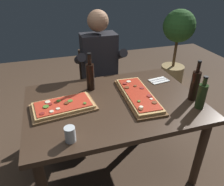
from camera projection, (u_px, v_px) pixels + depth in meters
The scene contains 12 objects.
ground_plane at pixel (113, 165), 2.11m from camera, with size 6.40×6.40×0.00m, color #4C3828.
dining_table at pixel (114, 111), 1.79m from camera, with size 1.40×0.96×0.74m.
pizza_rectangular_front at pixel (63, 106), 1.64m from camera, with size 0.51×0.33×0.05m.
pizza_rectangular_left at pixel (138, 95), 1.79m from camera, with size 0.27×0.64×0.05m.
wine_bottle_dark at pixel (202, 95), 1.61m from camera, with size 0.07×0.07×0.27m.
oil_bottle_amber at pixel (195, 85), 1.71m from camera, with size 0.07×0.07×0.34m.
vinegar_bottle_green at pixel (90, 76), 1.86m from camera, with size 0.07×0.07×0.34m.
tumbler_near_camera at pixel (70, 135), 1.32m from camera, with size 0.07×0.07×0.10m.
napkin_cutlery_set at pixel (159, 80), 2.06m from camera, with size 0.19×0.13×0.01m.
diner_chair at pixel (98, 82), 2.60m from camera, with size 0.44×0.44×0.87m.
seated_diner at pixel (100, 66), 2.37m from camera, with size 0.53×0.41×1.33m.
potted_plant_corner at pixel (177, 40), 3.29m from camera, with size 0.48×0.48×1.18m.
Camera 1 is at (-0.45, -1.41, 1.67)m, focal length 34.36 mm.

